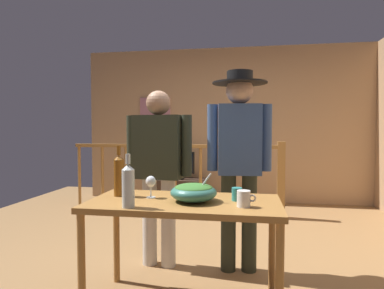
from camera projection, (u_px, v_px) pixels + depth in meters
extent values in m
plane|color=olive|center=(207.00, 260.00, 3.09)|extent=(6.82, 6.82, 0.00)
cube|color=tan|center=(225.00, 125.00, 5.61)|extent=(4.86, 0.10, 2.60)
cube|color=#A96D7D|center=(155.00, 114.00, 5.74)|extent=(0.54, 0.03, 0.56)
cylinder|color=#9E6B33|center=(80.00, 178.00, 5.05)|extent=(0.04, 0.04, 0.96)
cylinder|color=#9E6B33|center=(103.00, 179.00, 4.98)|extent=(0.04, 0.04, 0.96)
cylinder|color=#9E6B33|center=(126.00, 179.00, 4.92)|extent=(0.04, 0.04, 0.96)
cylinder|color=#9E6B33|center=(150.00, 180.00, 4.86)|extent=(0.04, 0.04, 0.96)
cylinder|color=#9E6B33|center=(175.00, 180.00, 4.80)|extent=(0.04, 0.04, 0.96)
cylinder|color=#9E6B33|center=(201.00, 181.00, 4.74)|extent=(0.04, 0.04, 0.96)
cylinder|color=#9E6B33|center=(227.00, 182.00, 4.68)|extent=(0.04, 0.04, 0.96)
cylinder|color=#9E6B33|center=(253.00, 183.00, 4.61)|extent=(0.04, 0.04, 0.96)
cylinder|color=#9E6B33|center=(281.00, 183.00, 4.55)|extent=(0.04, 0.04, 0.96)
cube|color=#9E6B33|center=(175.00, 146.00, 4.77)|extent=(3.10, 0.07, 0.05)
cube|color=#9E6B33|center=(281.00, 180.00, 4.55)|extent=(0.10, 0.10, 1.06)
cube|color=#38281E|center=(178.00, 191.00, 5.45)|extent=(0.90, 0.40, 0.40)
cube|color=black|center=(178.00, 178.00, 5.44)|extent=(0.20, 0.12, 0.02)
cylinder|color=black|center=(178.00, 175.00, 5.43)|extent=(0.03, 0.03, 0.08)
cube|color=black|center=(177.00, 163.00, 5.39)|extent=(0.57, 0.06, 0.36)
cube|color=black|center=(177.00, 163.00, 5.37)|extent=(0.53, 0.01, 0.32)
cube|color=#9E6B33|center=(184.00, 203.00, 2.24)|extent=(1.30, 0.65, 0.04)
cylinder|color=#9E6B33|center=(81.00, 268.00, 2.08)|extent=(0.05, 0.05, 0.71)
cylinder|color=#9E6B33|center=(280.00, 283.00, 1.88)|extent=(0.05, 0.05, 0.71)
cylinder|color=#9E6B33|center=(116.00, 238.00, 2.64)|extent=(0.05, 0.05, 0.71)
cylinder|color=#9E6B33|center=(272.00, 247.00, 2.44)|extent=(0.05, 0.05, 0.71)
ellipsoid|color=#337060|center=(194.00, 193.00, 2.21)|extent=(0.32, 0.32, 0.12)
ellipsoid|color=#38702D|center=(194.00, 188.00, 2.21)|extent=(0.26, 0.26, 0.05)
cylinder|color=silver|center=(203.00, 185.00, 2.20)|extent=(0.12, 0.01, 0.16)
cylinder|color=silver|center=(151.00, 197.00, 2.33)|extent=(0.07, 0.07, 0.01)
cylinder|color=silver|center=(151.00, 192.00, 2.33)|extent=(0.01, 0.01, 0.08)
ellipsoid|color=silver|center=(151.00, 181.00, 2.32)|extent=(0.07, 0.07, 0.08)
cylinder|color=silver|center=(128.00, 189.00, 2.04)|extent=(0.08, 0.08, 0.24)
cone|color=silver|center=(128.00, 167.00, 2.03)|extent=(0.08, 0.08, 0.04)
cylinder|color=silver|center=(128.00, 159.00, 2.03)|extent=(0.03, 0.03, 0.06)
cylinder|color=brown|center=(119.00, 178.00, 2.39)|extent=(0.07, 0.07, 0.27)
cone|color=brown|center=(119.00, 157.00, 2.38)|extent=(0.07, 0.07, 0.03)
cylinder|color=brown|center=(119.00, 150.00, 2.38)|extent=(0.03, 0.03, 0.07)
cylinder|color=teal|center=(237.00, 194.00, 2.24)|extent=(0.07, 0.07, 0.09)
torus|color=teal|center=(244.00, 194.00, 2.23)|extent=(0.05, 0.01, 0.05)
cylinder|color=white|center=(244.00, 199.00, 2.06)|extent=(0.08, 0.08, 0.10)
torus|color=white|center=(252.00, 198.00, 2.05)|extent=(0.05, 0.01, 0.05)
cylinder|color=beige|center=(168.00, 222.00, 2.94)|extent=(0.13, 0.13, 0.80)
cylinder|color=beige|center=(150.00, 221.00, 2.98)|extent=(0.13, 0.13, 0.80)
cube|color=#2D3323|center=(159.00, 147.00, 2.93)|extent=(0.45, 0.26, 0.56)
cylinder|color=#2D3323|center=(187.00, 146.00, 2.86)|extent=(0.09, 0.09, 0.54)
cylinder|color=#2D3323|center=(132.00, 145.00, 3.00)|extent=(0.09, 0.09, 0.54)
sphere|color=#A37556|center=(158.00, 103.00, 2.91)|extent=(0.22, 0.22, 0.22)
cylinder|color=#2D3323|center=(249.00, 223.00, 2.84)|extent=(0.13, 0.13, 0.85)
cylinder|color=#2D3323|center=(228.00, 222.00, 2.85)|extent=(0.13, 0.13, 0.85)
cube|color=#3D5684|center=(239.00, 139.00, 2.81)|extent=(0.38, 0.26, 0.60)
cylinder|color=#3D5684|center=(266.00, 138.00, 2.79)|extent=(0.09, 0.09, 0.57)
cylinder|color=#3D5684|center=(212.00, 138.00, 2.82)|extent=(0.09, 0.09, 0.57)
sphere|color=#D8A884|center=(240.00, 91.00, 2.79)|extent=(0.23, 0.23, 0.23)
cylinder|color=black|center=(240.00, 83.00, 2.78)|extent=(0.47, 0.47, 0.01)
cylinder|color=black|center=(240.00, 77.00, 2.78)|extent=(0.22, 0.22, 0.10)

